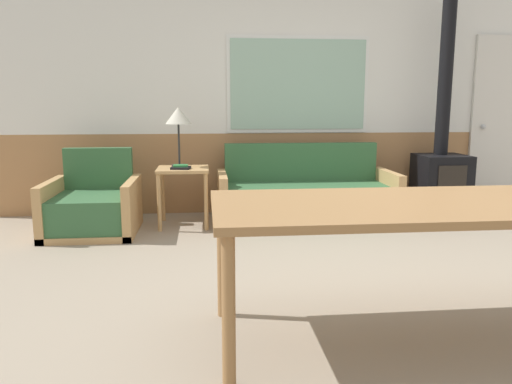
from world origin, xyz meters
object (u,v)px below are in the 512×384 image
at_px(couch, 306,199).
at_px(side_table, 183,178).
at_px(wood_stove, 442,161).
at_px(dining_table, 426,213).
at_px(armchair, 93,209).
at_px(table_lamp, 178,118).

height_order(couch, side_table, couch).
height_order(side_table, wood_stove, wood_stove).
distance_m(couch, wood_stove, 1.59).
xyz_separation_m(couch, dining_table, (0.08, -2.67, 0.43)).
height_order(armchair, side_table, armchair).
relative_size(table_lamp, dining_table, 0.27).
relative_size(couch, armchair, 2.16).
relative_size(side_table, table_lamp, 0.99).
distance_m(side_table, dining_table, 2.97).
height_order(armchair, wood_stove, wood_stove).
bearing_deg(wood_stove, dining_table, -117.43).
distance_m(couch, armchair, 2.14).
bearing_deg(armchair, wood_stove, 0.75).
bearing_deg(couch, armchair, -173.72).
relative_size(side_table, wood_stove, 0.25).
distance_m(dining_table, wood_stove, 3.17).
bearing_deg(side_table, couch, 1.64).
relative_size(couch, wood_stove, 0.77).
xyz_separation_m(couch, table_lamp, (-1.31, 0.05, 0.84)).
bearing_deg(side_table, table_lamp, 112.55).
bearing_deg(table_lamp, dining_table, -63.03).
height_order(armchair, dining_table, armchair).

